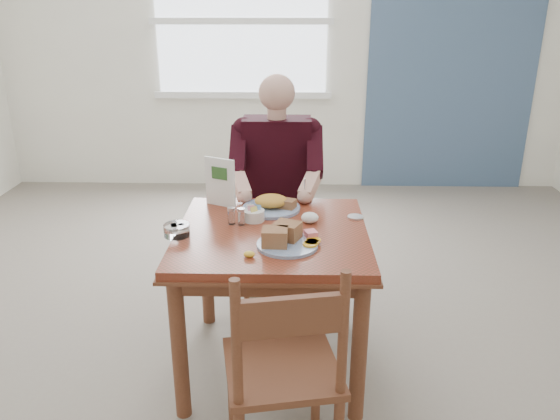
{
  "coord_description": "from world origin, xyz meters",
  "views": [
    {
      "loc": [
        0.1,
        -2.38,
        1.76
      ],
      "look_at": [
        0.04,
        0.0,
        0.85
      ],
      "focal_mm": 35.0,
      "sensor_mm": 36.0,
      "label": 1
    }
  ],
  "objects_px": {
    "table": "(272,251)",
    "diner": "(277,174)",
    "far_plate": "(273,204)",
    "chair_far": "(277,221)",
    "chair_near": "(284,372)",
    "near_plate": "(285,238)"
  },
  "relations": [
    {
      "from": "chair_far",
      "to": "near_plate",
      "type": "distance_m",
      "value": 1.02
    },
    {
      "from": "table",
      "to": "diner",
      "type": "height_order",
      "value": "diner"
    },
    {
      "from": "chair_far",
      "to": "diner",
      "type": "relative_size",
      "value": 0.69
    },
    {
      "from": "diner",
      "to": "far_plate",
      "type": "height_order",
      "value": "diner"
    },
    {
      "from": "diner",
      "to": "near_plate",
      "type": "distance_m",
      "value": 0.88
    },
    {
      "from": "diner",
      "to": "near_plate",
      "type": "xyz_separation_m",
      "value": [
        0.07,
        -0.88,
        -0.03
      ]
    },
    {
      "from": "table",
      "to": "diner",
      "type": "relative_size",
      "value": 0.66
    },
    {
      "from": "table",
      "to": "far_plate",
      "type": "xyz_separation_m",
      "value": [
        -0.01,
        0.27,
        0.14
      ]
    },
    {
      "from": "diner",
      "to": "table",
      "type": "bearing_deg",
      "value": -90.0
    },
    {
      "from": "chair_near",
      "to": "near_plate",
      "type": "bearing_deg",
      "value": 90.42
    },
    {
      "from": "chair_near",
      "to": "near_plate",
      "type": "relative_size",
      "value": 3.02
    },
    {
      "from": "chair_far",
      "to": "far_plate",
      "type": "distance_m",
      "value": 0.6
    },
    {
      "from": "near_plate",
      "to": "far_plate",
      "type": "distance_m",
      "value": 0.45
    },
    {
      "from": "table",
      "to": "chair_near",
      "type": "relative_size",
      "value": 0.97
    },
    {
      "from": "chair_far",
      "to": "diner",
      "type": "xyz_separation_m",
      "value": [
        0.0,
        -0.09,
        0.33
      ]
    },
    {
      "from": "diner",
      "to": "near_plate",
      "type": "height_order",
      "value": "diner"
    },
    {
      "from": "chair_far",
      "to": "far_plate",
      "type": "bearing_deg",
      "value": -90.83
    },
    {
      "from": "diner",
      "to": "chair_near",
      "type": "bearing_deg",
      "value": -87.15
    },
    {
      "from": "table",
      "to": "chair_far",
      "type": "height_order",
      "value": "chair_far"
    },
    {
      "from": "far_plate",
      "to": "diner",
      "type": "bearing_deg",
      "value": 88.99
    },
    {
      "from": "chair_far",
      "to": "near_plate",
      "type": "height_order",
      "value": "chair_far"
    },
    {
      "from": "chair_far",
      "to": "chair_near",
      "type": "height_order",
      "value": "same"
    }
  ]
}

